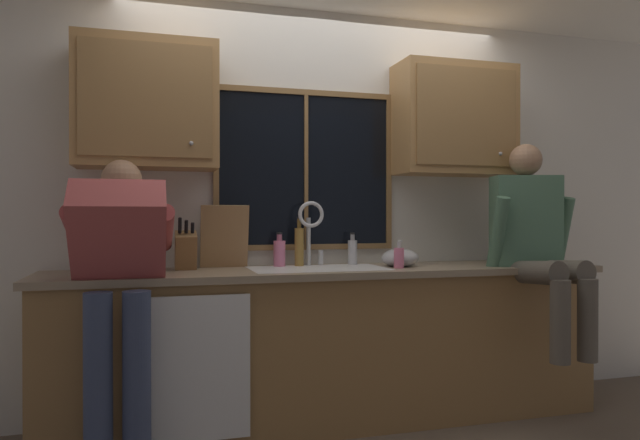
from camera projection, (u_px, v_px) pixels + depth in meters
name	position (u px, v px, depth m)	size (l,w,h in m)	color
back_wall	(317.00, 209.00, 3.81)	(5.66, 0.12, 2.55)	silver
window_glass	(306.00, 170.00, 3.72)	(1.10, 0.02, 0.95)	black
window_frame_top	(306.00, 92.00, 3.71)	(1.17, 0.02, 0.04)	brown
window_frame_bottom	(306.00, 247.00, 3.71)	(1.17, 0.02, 0.04)	brown
window_frame_left	(216.00, 168.00, 3.55)	(0.04, 0.02, 0.95)	brown
window_frame_right	(389.00, 172.00, 3.87)	(0.04, 0.02, 0.95)	brown
window_mullion_center	(306.00, 170.00, 3.71)	(0.02, 0.02, 0.95)	brown
lower_cabinet_run	(333.00, 348.00, 3.48)	(3.26, 0.58, 0.88)	olive
countertop	(334.00, 272.00, 3.46)	(3.32, 0.62, 0.04)	gray
dishwasher_front	(191.00, 369.00, 2.94)	(0.60, 0.02, 0.74)	white
upper_cabinet_left	(147.00, 105.00, 3.29)	(0.78, 0.36, 0.72)	#A87A47
upper_cabinet_right	(454.00, 120.00, 3.83)	(0.78, 0.36, 0.72)	#A87A47
sink	(318.00, 285.00, 3.45)	(0.80, 0.46, 0.21)	silver
faucet	(311.00, 225.00, 3.62)	(0.18, 0.09, 0.40)	silver
person_standing	(119.00, 273.00, 2.85)	(0.53, 0.70, 1.53)	#384260
person_sitting_on_counter	(536.00, 237.00, 3.54)	(0.54, 0.64, 1.26)	#595147
knife_block	(186.00, 251.00, 3.35)	(0.12, 0.18, 0.32)	olive
cutting_board	(225.00, 237.00, 3.50)	(0.28, 0.02, 0.38)	#997047
mixing_bowl	(400.00, 258.00, 3.59)	(0.23, 0.23, 0.11)	#B7B7BC
soap_dispenser	(399.00, 257.00, 3.47)	(0.06, 0.07, 0.17)	pink
bottle_green_glass	(299.00, 246.00, 3.60)	(0.06, 0.06, 0.31)	olive
bottle_tall_clear	(279.00, 253.00, 3.57)	(0.07, 0.07, 0.21)	pink
bottle_amber_small	(353.00, 251.00, 3.73)	(0.06, 0.06, 0.20)	#B7B7BC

